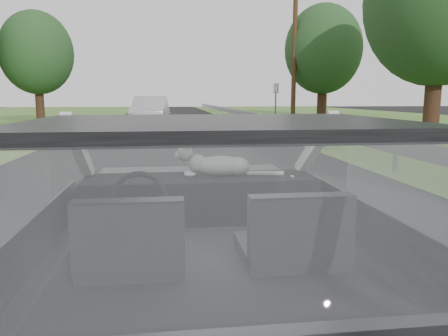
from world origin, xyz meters
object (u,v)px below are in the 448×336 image
object	(u,v)px
cat	(220,165)
highway_sign	(276,103)
other_car	(150,111)
subject_car	(209,245)
utility_pole	(294,54)

from	to	relation	value
cat	highway_sign	size ratio (longest dim) A/B	0.23
highway_sign	other_car	bearing A→B (deg)	-161.50
subject_car	highway_sign	bearing A→B (deg)	75.12
other_car	highway_sign	distance (m)	8.16
cat	highway_sign	distance (m)	24.63
cat	utility_pole	world-z (taller)	utility_pole
subject_car	cat	xyz separation A→B (m)	(0.14, 0.65, 0.35)
cat	subject_car	bearing A→B (deg)	-98.76
subject_car	highway_sign	xyz separation A→B (m)	(6.50, 24.45, 0.46)
subject_car	cat	bearing A→B (deg)	77.79
cat	highway_sign	bearing A→B (deg)	78.50
cat	highway_sign	world-z (taller)	highway_sign
subject_car	highway_sign	world-z (taller)	highway_sign
subject_car	highway_sign	distance (m)	25.30
subject_car	other_car	bearing A→B (deg)	92.94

